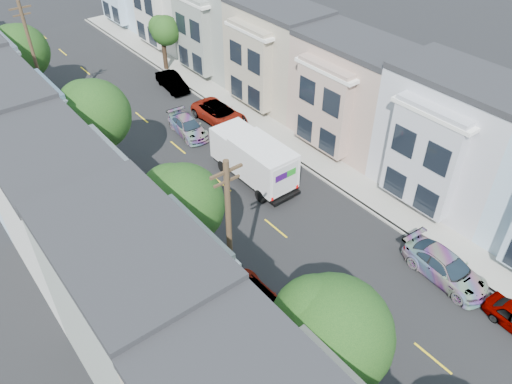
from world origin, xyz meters
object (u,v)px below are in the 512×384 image
(fedex_truck, at_px, (254,158))
(parked_right_c, at_px, (220,114))
(utility_pole_far, at_px, (36,65))
(lead_sedan, at_px, (188,127))
(tree_d, at_px, (94,116))
(utility_pole_near, at_px, (230,249))
(tree_far_r, at_px, (165,31))
(parked_left_c, at_px, (259,302))
(tree_c, at_px, (181,206))
(parked_right_b, at_px, (446,268))
(tree_b, at_px, (330,336))
(tree_e, at_px, (20,52))
(parked_left_d, at_px, (156,200))
(parked_right_d, at_px, (172,82))

(fedex_truck, distance_m, parked_right_c, 8.71)
(utility_pole_far, height_order, lead_sedan, utility_pole_far)
(tree_d, xyz_separation_m, utility_pole_near, (0.00, -15.05, -0.33))
(tree_far_r, height_order, parked_left_c, tree_far_r)
(tree_c, height_order, lead_sedan, tree_c)
(utility_pole_near, relative_size, parked_right_b, 1.95)
(utility_pole_far, height_order, fedex_truck, utility_pole_far)
(tree_b, relative_size, tree_e, 1.12)
(tree_c, xyz_separation_m, tree_e, (0.00, 26.03, -0.17))
(tree_c, xyz_separation_m, lead_sedan, (8.08, 12.92, -4.26))
(tree_b, xyz_separation_m, parked_right_c, (11.20, 23.73, -4.87))
(parked_left_d, bearing_deg, parked_right_c, 30.52)
(utility_pole_near, distance_m, parked_right_b, 13.06)
(tree_e, distance_m, parked_right_b, 37.40)
(tree_far_r, bearing_deg, utility_pole_far, -166.63)
(tree_c, xyz_separation_m, parked_left_c, (1.40, -4.74, -4.28))
(tree_b, relative_size, parked_left_d, 1.82)
(lead_sedan, xyz_separation_m, parked_right_d, (3.12, 7.77, 0.04))
(tree_far_r, height_order, parked_right_b, tree_far_r)
(tree_b, bearing_deg, tree_c, 90.00)
(tree_d, bearing_deg, parked_left_d, -72.80)
(lead_sedan, relative_size, parked_right_c, 0.82)
(tree_b, relative_size, parked_left_c, 1.71)
(tree_far_r, xyz_separation_m, parked_right_d, (-1.99, -4.12, -3.18))
(utility_pole_near, relative_size, utility_pole_far, 1.00)
(tree_far_r, bearing_deg, tree_d, -133.13)
(utility_pole_far, bearing_deg, tree_e, 90.02)
(utility_pole_far, bearing_deg, utility_pole_near, -90.00)
(parked_left_d, height_order, parked_right_c, parked_right_c)
(parked_right_c, bearing_deg, tree_c, -134.13)
(tree_e, height_order, utility_pole_far, utility_pole_far)
(parked_left_d, bearing_deg, utility_pole_near, -101.35)
(tree_d, xyz_separation_m, tree_e, (0.00, 15.30, -0.72))
(tree_b, height_order, tree_c, tree_b)
(tree_b, distance_m, parked_left_d, 17.82)
(fedex_truck, height_order, parked_left_d, fedex_truck)
(tree_c, relative_size, parked_left_d, 1.64)
(tree_c, height_order, utility_pole_near, utility_pole_near)
(tree_e, distance_m, fedex_truck, 23.13)
(tree_far_r, bearing_deg, utility_pole_near, -114.36)
(parked_left_c, height_order, parked_right_c, parked_right_c)
(tree_c, distance_m, tree_far_r, 28.12)
(utility_pole_far, bearing_deg, parked_left_c, -86.97)
(tree_d, bearing_deg, utility_pole_near, -89.99)
(fedex_truck, distance_m, parked_left_c, 11.82)
(parked_left_c, bearing_deg, parked_right_d, 67.18)
(lead_sedan, distance_m, parked_left_c, 18.88)
(lead_sedan, xyz_separation_m, parked_left_c, (-6.68, -17.66, -0.03))
(parked_left_c, xyz_separation_m, parked_right_b, (9.80, -4.69, 0.12))
(utility_pole_near, distance_m, lead_sedan, 19.56)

